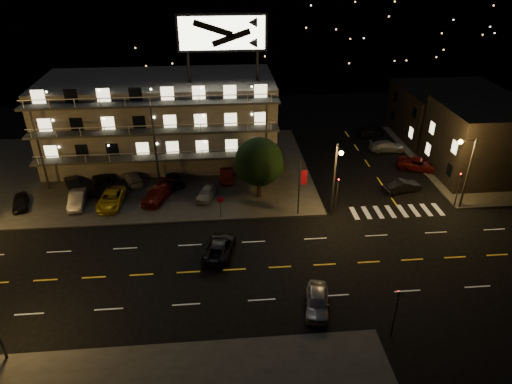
{
  "coord_description": "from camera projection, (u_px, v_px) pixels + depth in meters",
  "views": [
    {
      "loc": [
        -2.87,
        -31.44,
        25.3
      ],
      "look_at": [
        0.59,
        8.0,
        3.18
      ],
      "focal_mm": 32.0,
      "sensor_mm": 36.0,
      "label": 1
    }
  ],
  "objects": [
    {
      "name": "side_car_1",
      "position": [
        419.0,
        164.0,
        56.59
      ],
      "size": [
        5.94,
        4.5,
        1.5
      ],
      "primitive_type": "imported",
      "rotation": [
        0.0,
        0.0,
        1.14
      ],
      "color": "#5F110D",
      "rests_on": "ground"
    },
    {
      "name": "lot_car_5",
      "position": [
        73.0,
        184.0,
        51.86
      ],
      "size": [
        2.98,
        4.32,
        1.35
      ],
      "primitive_type": "imported",
      "rotation": [
        0.0,
        0.0,
        3.56
      ],
      "color": "black",
      "rests_on": "curb_nw"
    },
    {
      "name": "streetlight_nc",
      "position": [
        336.0,
        173.0,
        45.03
      ],
      "size": [
        0.44,
        1.92,
        8.0
      ],
      "color": "#2D2D30",
      "rests_on": "ground"
    },
    {
      "name": "road_car_west",
      "position": [
        219.0,
        247.0,
        41.44
      ],
      "size": [
        3.48,
        5.52,
        1.42
      ],
      "primitive_type": "imported",
      "rotation": [
        0.0,
        0.0,
        2.91
      ],
      "color": "black",
      "rests_on": "ground"
    },
    {
      "name": "signal_sw",
      "position": [
        396.0,
        309.0,
        31.95
      ],
      "size": [
        0.2,
        0.27,
        4.6
      ],
      "color": "#2D2D30",
      "rests_on": "ground"
    },
    {
      "name": "side_car_0",
      "position": [
        403.0,
        186.0,
        51.66
      ],
      "size": [
        4.41,
        2.27,
        1.38
      ],
      "primitive_type": "imported",
      "rotation": [
        0.0,
        0.0,
        1.77
      ],
      "color": "black",
      "rests_on": "ground"
    },
    {
      "name": "signal_nw",
      "position": [
        337.0,
        191.0,
        46.73
      ],
      "size": [
        0.2,
        0.27,
        4.6
      ],
      "color": "#2D2D30",
      "rests_on": "ground"
    },
    {
      "name": "lot_car_1",
      "position": [
        77.0,
        199.0,
        48.69
      ],
      "size": [
        1.92,
        4.46,
        1.43
      ],
      "primitive_type": "imported",
      "rotation": [
        0.0,
        0.0,
        0.1
      ],
      "color": "#98989E",
      "rests_on": "curb_nw"
    },
    {
      "name": "side_car_2",
      "position": [
        387.0,
        146.0,
        61.59
      ],
      "size": [
        4.8,
        2.15,
        1.37
      ],
      "primitive_type": "imported",
      "rotation": [
        0.0,
        0.0,
        1.52
      ],
      "color": "#98989E",
      "rests_on": "ground"
    },
    {
      "name": "lot_car_6",
      "position": [
        102.0,
        183.0,
        51.84
      ],
      "size": [
        3.04,
        5.6,
        1.49
      ],
      "primitive_type": "imported",
      "rotation": [
        0.0,
        0.0,
        3.25
      ],
      "color": "black",
      "rests_on": "curb_nw"
    },
    {
      "name": "curb_ne",
      "position": [
        472.0,
        159.0,
        59.55
      ],
      "size": [
        16.0,
        24.0,
        0.15
      ],
      "primitive_type": "cube",
      "color": "#333331",
      "rests_on": "ground"
    },
    {
      "name": "banner_north",
      "position": [
        300.0,
        186.0,
        45.92
      ],
      "size": [
        0.83,
        0.16,
        6.4
      ],
      "color": "#2D2D30",
      "rests_on": "ground"
    },
    {
      "name": "curb_nw",
      "position": [
        130.0,
        172.0,
        56.19
      ],
      "size": [
        44.0,
        24.0,
        0.15
      ],
      "primitive_type": "cube",
      "color": "#333331",
      "rests_on": "ground"
    },
    {
      "name": "lot_car_0",
      "position": [
        20.0,
        202.0,
        48.39
      ],
      "size": [
        2.43,
        3.95,
        1.26
      ],
      "primitive_type": "imported",
      "rotation": [
        0.0,
        0.0,
        0.28
      ],
      "color": "black",
      "rests_on": "curb_nw"
    },
    {
      "name": "lot_car_7",
      "position": [
        132.0,
        178.0,
        53.27
      ],
      "size": [
        3.3,
        4.64,
        1.25
      ],
      "primitive_type": "imported",
      "rotation": [
        0.0,
        0.0,
        3.55
      ],
      "color": "#98989E",
      "rests_on": "curb_nw"
    },
    {
      "name": "side_car_3",
      "position": [
        370.0,
        131.0,
        66.35
      ],
      "size": [
        4.35,
        2.59,
        1.39
      ],
      "primitive_type": "imported",
      "rotation": [
        0.0,
        0.0,
        1.82
      ],
      "color": "black",
      "rests_on": "ground"
    },
    {
      "name": "hill_backdrop",
      "position": [
        199.0,
        14.0,
        93.64
      ],
      "size": [
        120.0,
        25.0,
        24.0
      ],
      "color": "black",
      "rests_on": "ground"
    },
    {
      "name": "stop_sign",
      "position": [
        220.0,
        203.0,
        46.29
      ],
      "size": [
        0.91,
        0.11,
        2.61
      ],
      "color": "#2D2D30",
      "rests_on": "ground"
    },
    {
      "name": "tree",
      "position": [
        259.0,
        163.0,
        48.74
      ],
      "size": [
        5.46,
        5.26,
        6.87
      ],
      "color": "black",
      "rests_on": "curb_nw"
    },
    {
      "name": "signal_ne",
      "position": [
        459.0,
        186.0,
        47.72
      ],
      "size": [
        0.27,
        0.2,
        4.6
      ],
      "color": "#2D2D30",
      "rests_on": "ground"
    },
    {
      "name": "motel",
      "position": [
        162.0,
        119.0,
        57.31
      ],
      "size": [
        28.0,
        13.8,
        18.1
      ],
      "color": "gray",
      "rests_on": "ground"
    },
    {
      "name": "streetlight_ne",
      "position": [
        466.0,
        166.0,
        46.39
      ],
      "size": [
        1.92,
        0.44,
        8.0
      ],
      "color": "#2D2D30",
      "rests_on": "ground"
    },
    {
      "name": "lot_car_9",
      "position": [
        226.0,
        174.0,
        54.0
      ],
      "size": [
        1.55,
        4.3,
        1.41
      ],
      "primitive_type": "imported",
      "rotation": [
        0.0,
        0.0,
        3.13
      ],
      "color": "#5F110D",
      "rests_on": "curb_nw"
    },
    {
      "name": "road_car_east",
      "position": [
        317.0,
        301.0,
        35.21
      ],
      "size": [
        2.65,
        4.65,
        1.49
      ],
      "primitive_type": "imported",
      "rotation": [
        0.0,
        0.0,
        -0.21
      ],
      "color": "#98989E",
      "rests_on": "ground"
    },
    {
      "name": "side_bldg_front",
      "position": [
        497.0,
        141.0,
        54.04
      ],
      "size": [
        14.06,
        10.0,
        8.5
      ],
      "color": "black",
      "rests_on": "ground"
    },
    {
      "name": "lot_car_8",
      "position": [
        175.0,
        179.0,
        53.02
      ],
      "size": [
        2.82,
        4.07,
        1.29
      ],
      "primitive_type": "imported",
      "rotation": [
        0.0,
        0.0,
        3.52
      ],
      "color": "black",
      "rests_on": "curb_nw"
    },
    {
      "name": "lot_car_4",
      "position": [
        207.0,
        192.0,
        50.11
      ],
      "size": [
        2.78,
        4.21,
        1.33
      ],
      "primitive_type": "imported",
      "rotation": [
        0.0,
        0.0,
        -0.34
      ],
      "color": "#98989E",
      "rests_on": "curb_nw"
    },
    {
      "name": "ground",
      "position": [
        257.0,
        268.0,
        39.9
      ],
      "size": [
        140.0,
        140.0,
        0.0
      ],
      "primitive_type": "plane",
      "color": "black",
      "rests_on": "ground"
    },
    {
      "name": "lot_car_2",
      "position": [
        111.0,
        199.0,
        48.78
      ],
      "size": [
        2.58,
        5.26,
        1.44
      ],
      "primitive_type": "imported",
      "rotation": [
        0.0,
        0.0,
        -0.04
      ],
      "color": "gold",
      "rests_on": "curb_nw"
    },
    {
      "name": "side_bldg_back",
      "position": [
        449.0,
        113.0,
        64.84
      ],
      "size": [
        14.06,
        12.0,
        7.0
      ],
      "color": "black",
      "rests_on": "ground"
    },
    {
      "name": "lot_car_3",
      "position": [
        158.0,
        193.0,
        49.78
      ],
      "size": [
        3.75,
        5.45,
        1.46
      ],
      "primitive_type": "imported",
      "rotation": [
        0.0,
        0.0,
        -0.37
      ],
      "color": "#5F110D",
      "rests_on": "curb_nw"
    }
  ]
}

